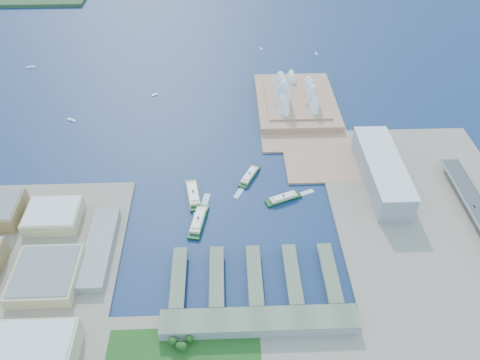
{
  "coord_description": "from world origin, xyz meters",
  "views": [
    {
      "loc": [
        -13.75,
        -392.36,
        428.33
      ],
      "look_at": [
        3.29,
        72.18,
        18.0
      ],
      "focal_mm": 35.0,
      "sensor_mm": 36.0,
      "label": 1
    }
  ],
  "objects_px": {
    "toaster_building": "(382,171)",
    "ferry_d": "(283,197)",
    "opera_house": "(297,89)",
    "ferry_b": "(249,175)",
    "ferry_a": "(193,193)",
    "car_c": "(474,206)",
    "ferry_c": "(198,220)"
  },
  "relations": [
    {
      "from": "toaster_building",
      "to": "ferry_d",
      "type": "xyz_separation_m",
      "value": [
        -135.32,
        -29.0,
        -15.81
      ]
    },
    {
      "from": "ferry_d",
      "to": "car_c",
      "type": "bearing_deg",
      "value": -120.5
    },
    {
      "from": "toaster_building",
      "to": "ferry_c",
      "type": "relative_size",
      "value": 2.64
    },
    {
      "from": "ferry_a",
      "to": "car_c",
      "type": "xyz_separation_m",
      "value": [
        355.27,
        -47.21,
        9.91
      ]
    },
    {
      "from": "ferry_a",
      "to": "ferry_d",
      "type": "height_order",
      "value": "ferry_a"
    },
    {
      "from": "car_c",
      "to": "toaster_building",
      "type": "bearing_deg",
      "value": -32.81
    },
    {
      "from": "toaster_building",
      "to": "opera_house",
      "type": "bearing_deg",
      "value": 114.23
    },
    {
      "from": "ferry_c",
      "to": "ferry_d",
      "type": "height_order",
      "value": "ferry_c"
    },
    {
      "from": "ferry_d",
      "to": "car_c",
      "type": "relative_size",
      "value": 10.59
    },
    {
      "from": "car_c",
      "to": "opera_house",
      "type": "bearing_deg",
      "value": -54.23
    },
    {
      "from": "ferry_a",
      "to": "ferry_d",
      "type": "bearing_deg",
      "value": -14.63
    },
    {
      "from": "toaster_building",
      "to": "ferry_d",
      "type": "height_order",
      "value": "toaster_building"
    },
    {
      "from": "toaster_building",
      "to": "ferry_a",
      "type": "height_order",
      "value": "toaster_building"
    },
    {
      "from": "toaster_building",
      "to": "car_c",
      "type": "height_order",
      "value": "toaster_building"
    },
    {
      "from": "opera_house",
      "to": "ferry_c",
      "type": "bearing_deg",
      "value": -120.32
    },
    {
      "from": "ferry_b",
      "to": "car_c",
      "type": "bearing_deg",
      "value": 10.65
    },
    {
      "from": "ferry_d",
      "to": "ferry_a",
      "type": "bearing_deg",
      "value": 62.87
    },
    {
      "from": "toaster_building",
      "to": "car_c",
      "type": "bearing_deg",
      "value": -32.81
    },
    {
      "from": "ferry_a",
      "to": "car_c",
      "type": "distance_m",
      "value": 358.53
    },
    {
      "from": "ferry_c",
      "to": "car_c",
      "type": "distance_m",
      "value": 347.17
    },
    {
      "from": "ferry_b",
      "to": "ferry_c",
      "type": "xyz_separation_m",
      "value": [
        -68.4,
        -84.46,
        0.86
      ]
    },
    {
      "from": "ferry_d",
      "to": "toaster_building",
      "type": "bearing_deg",
      "value": -99.71
    },
    {
      "from": "toaster_building",
      "to": "ferry_a",
      "type": "distance_m",
      "value": 255.34
    },
    {
      "from": "opera_house",
      "to": "ferry_b",
      "type": "relative_size",
      "value": 3.64
    },
    {
      "from": "toaster_building",
      "to": "car_c",
      "type": "distance_m",
      "value": 120.28
    },
    {
      "from": "opera_house",
      "to": "ferry_b",
      "type": "xyz_separation_m",
      "value": [
        -87.63,
        -182.34,
        -27.32
      ]
    },
    {
      "from": "ferry_b",
      "to": "car_c",
      "type": "xyz_separation_m",
      "value": [
        278.63,
        -82.79,
        10.85
      ]
    },
    {
      "from": "toaster_building",
      "to": "car_c",
      "type": "relative_size",
      "value": 33.1
    },
    {
      "from": "ferry_b",
      "to": "ferry_c",
      "type": "height_order",
      "value": "ferry_c"
    },
    {
      "from": "ferry_c",
      "to": "car_c",
      "type": "height_order",
      "value": "car_c"
    },
    {
      "from": "ferry_d",
      "to": "opera_house",
      "type": "bearing_deg",
      "value": -33.0
    },
    {
      "from": "ferry_d",
      "to": "car_c",
      "type": "distance_m",
      "value": 239.31
    }
  ]
}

